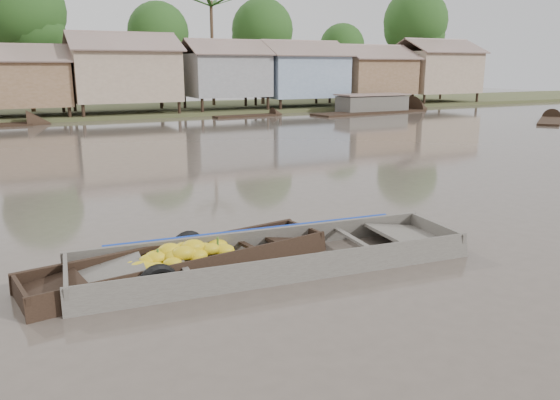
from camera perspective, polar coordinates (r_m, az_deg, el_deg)
name	(u,v)px	position (r m, az deg, el deg)	size (l,w,h in m)	color
ground	(304,262)	(9.42, 2.57, -6.44)	(120.00, 120.00, 0.00)	#51473E
riverbank	(125,68)	(40.28, -15.91, 13.09)	(120.00, 12.47, 10.22)	#384723
banana_boat	(181,264)	(9.09, -10.33, -6.58)	(5.19, 2.03, 0.71)	black
viewer_boat	(275,262)	(9.25, -0.57, -6.54)	(6.77, 2.25, 0.54)	#49443E
distant_boats	(301,113)	(36.39, 2.16, 9.05)	(47.82, 14.70, 1.38)	black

